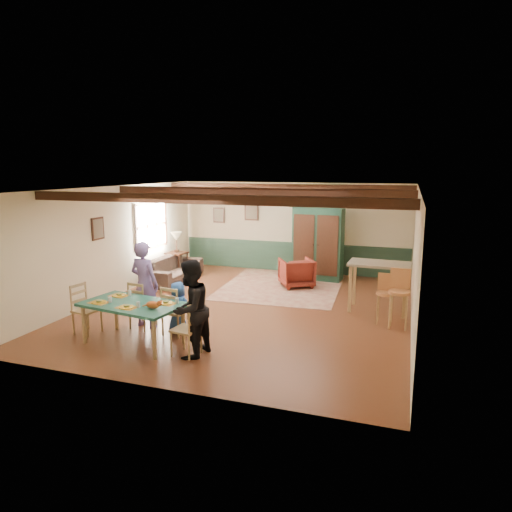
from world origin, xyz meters
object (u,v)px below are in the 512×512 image
(dining_chair_end_left, at_px, (87,309))
(person_woman, at_px, (190,309))
(dining_chair_far_right, at_px, (176,310))
(person_man, at_px, (145,284))
(cat, at_px, (153,304))
(armchair, at_px, (297,273))
(table_lamp, at_px, (176,242))
(armoire, at_px, (318,242))
(sofa, at_px, (173,269))
(bar_stool_left, at_px, (385,299))
(person_child, at_px, (178,308))
(counter_table, at_px, (378,287))
(dining_table, at_px, (133,323))
(dining_chair_far_left, at_px, (143,304))
(end_table, at_px, (177,263))
(bar_stool_right, at_px, (399,299))
(dining_chair_end_right, at_px, (186,328))

(dining_chair_end_left, xyz_separation_m, person_woman, (2.38, -0.35, 0.35))
(dining_chair_far_right, bearing_deg, person_man, -5.71)
(cat, xyz_separation_m, armchair, (1.31, 5.02, -0.46))
(table_lamp, bearing_deg, armoire, 9.37)
(dining_chair_end_left, bearing_deg, sofa, 15.03)
(armchair, bearing_deg, sofa, -24.07)
(armoire, bearing_deg, bar_stool_left, -54.15)
(person_child, relative_size, counter_table, 0.77)
(person_man, height_order, cat, person_man)
(dining_table, height_order, dining_chair_far_left, dining_chair_far_left)
(person_woman, bearing_deg, counter_table, 149.93)
(person_child, bearing_deg, end_table, -53.01)
(sofa, distance_m, counter_table, 5.80)
(person_woman, distance_m, sofa, 5.48)
(person_woman, relative_size, end_table, 2.50)
(armchair, xyz_separation_m, sofa, (-3.48, -0.40, -0.06))
(dining_table, height_order, end_table, dining_table)
(armoire, relative_size, table_lamp, 3.55)
(person_man, relative_size, bar_stool_right, 1.48)
(dining_chair_end_right, distance_m, armchair, 5.06)
(person_woman, bearing_deg, dining_chair_end_right, -90.00)
(dining_chair_far_right, relative_size, person_man, 0.55)
(dining_chair_end_left, bearing_deg, person_man, -43.15)
(dining_table, bearing_deg, person_child, 55.05)
(person_man, xyz_separation_m, bar_stool_right, (4.79, 1.55, -0.28))
(armoire, relative_size, armchair, 2.55)
(sofa, bearing_deg, dining_chair_end_left, -174.51)
(person_woman, bearing_deg, sofa, -139.71)
(dining_table, height_order, cat, cat)
(table_lamp, bearing_deg, person_woman, -59.55)
(counter_table, bearing_deg, person_man, -150.00)
(dining_chair_far_left, distance_m, person_woman, 1.84)
(person_woman, relative_size, cat, 4.58)
(dining_chair_far_left, bearing_deg, cat, 139.20)
(sofa, xyz_separation_m, end_table, (-0.26, 0.71, 0.00))
(dining_chair_end_left, height_order, counter_table, counter_table)
(dining_table, relative_size, person_woman, 1.09)
(person_man, relative_size, counter_table, 1.31)
(person_woman, bearing_deg, armchair, -178.42)
(person_child, bearing_deg, counter_table, -135.11)
(dining_chair_end_left, relative_size, end_table, 1.44)
(dining_chair_end_right, bearing_deg, person_woman, 90.00)
(table_lamp, xyz_separation_m, counter_table, (5.95, -1.81, -0.42))
(dining_table, relative_size, person_child, 1.79)
(person_man, relative_size, cat, 4.79)
(person_man, xyz_separation_m, cat, (0.81, -1.03, -0.02))
(person_child, distance_m, table_lamp, 5.06)
(dining_chair_far_right, bearing_deg, end_table, -53.55)
(dining_chair_far_left, relative_size, cat, 2.64)
(table_lamp, bearing_deg, sofa, -70.15)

